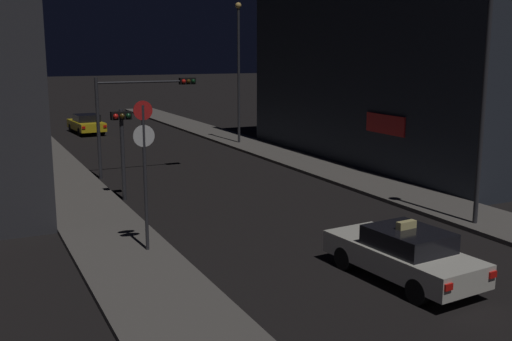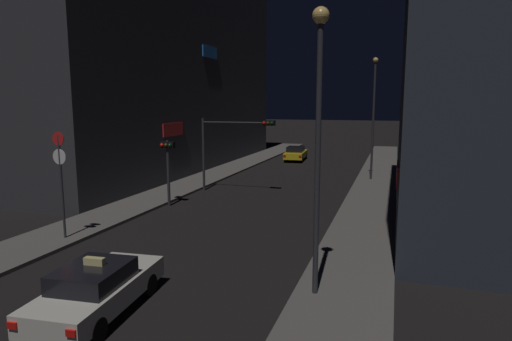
{
  "view_description": "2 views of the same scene",
  "coord_description": "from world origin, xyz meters",
  "px_view_note": "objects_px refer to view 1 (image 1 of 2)",
  "views": [
    {
      "loc": [
        -10.04,
        -3.55,
        5.89
      ],
      "look_at": [
        -1.19,
        14.75,
        1.89
      ],
      "focal_mm": 42.45,
      "sensor_mm": 36.0,
      "label": 1
    },
    {
      "loc": [
        7.44,
        -0.95,
        5.67
      ],
      "look_at": [
        1.26,
        18.17,
        2.56
      ],
      "focal_mm": 30.54,
      "sensor_mm": 36.0,
      "label": 2
    }
  ],
  "objects_px": {
    "sign_pole_left": "(145,161)",
    "far_car": "(86,124)",
    "street_lamp_near_block": "(486,70)",
    "street_lamp_far_block": "(239,63)",
    "traffic_light_left_kerb": "(122,135)",
    "traffic_light_overhead": "(140,103)",
    "taxi": "(403,253)"
  },
  "relations": [
    {
      "from": "taxi",
      "to": "street_lamp_far_block",
      "type": "bearing_deg",
      "value": 76.01
    },
    {
      "from": "taxi",
      "to": "street_lamp_near_block",
      "type": "height_order",
      "value": "street_lamp_near_block"
    },
    {
      "from": "sign_pole_left",
      "to": "far_car",
      "type": "bearing_deg",
      "value": 83.09
    },
    {
      "from": "far_car",
      "to": "traffic_light_left_kerb",
      "type": "relative_size",
      "value": 1.24
    },
    {
      "from": "taxi",
      "to": "street_lamp_far_block",
      "type": "xyz_separation_m",
      "value": [
        5.83,
        23.39,
        4.47
      ]
    },
    {
      "from": "traffic_light_overhead",
      "to": "street_lamp_near_block",
      "type": "height_order",
      "value": "street_lamp_near_block"
    },
    {
      "from": "taxi",
      "to": "far_car",
      "type": "bearing_deg",
      "value": 93.5
    },
    {
      "from": "traffic_light_left_kerb",
      "to": "traffic_light_overhead",
      "type": "bearing_deg",
      "value": 66.8
    },
    {
      "from": "street_lamp_near_block",
      "to": "sign_pole_left",
      "type": "bearing_deg",
      "value": 169.09
    },
    {
      "from": "taxi",
      "to": "traffic_light_overhead",
      "type": "distance_m",
      "value": 16.89
    },
    {
      "from": "taxi",
      "to": "street_lamp_near_block",
      "type": "xyz_separation_m",
      "value": [
        5.41,
        2.83,
        4.59
      ]
    },
    {
      "from": "taxi",
      "to": "traffic_light_left_kerb",
      "type": "xyz_separation_m",
      "value": [
        -4.44,
        11.83,
        1.9
      ]
    },
    {
      "from": "traffic_light_overhead",
      "to": "far_car",
      "type": "bearing_deg",
      "value": 88.56
    },
    {
      "from": "taxi",
      "to": "far_car",
      "type": "xyz_separation_m",
      "value": [
        -2.02,
        33.1,
        -0.0
      ]
    },
    {
      "from": "taxi",
      "to": "traffic_light_left_kerb",
      "type": "relative_size",
      "value": 1.25
    },
    {
      "from": "traffic_light_overhead",
      "to": "traffic_light_left_kerb",
      "type": "distance_m",
      "value": 5.13
    },
    {
      "from": "far_car",
      "to": "traffic_light_overhead",
      "type": "relative_size",
      "value": 0.93
    },
    {
      "from": "taxi",
      "to": "traffic_light_overhead",
      "type": "bearing_deg",
      "value": 98.43
    },
    {
      "from": "far_car",
      "to": "traffic_light_left_kerb",
      "type": "bearing_deg",
      "value": -96.47
    },
    {
      "from": "taxi",
      "to": "sign_pole_left",
      "type": "distance_m",
      "value": 7.62
    },
    {
      "from": "far_car",
      "to": "sign_pole_left",
      "type": "height_order",
      "value": "sign_pole_left"
    },
    {
      "from": "taxi",
      "to": "far_car",
      "type": "relative_size",
      "value": 1.01
    },
    {
      "from": "sign_pole_left",
      "to": "street_lamp_far_block",
      "type": "xyz_separation_m",
      "value": [
        11.27,
        18.46,
        2.41
      ]
    },
    {
      "from": "taxi",
      "to": "sign_pole_left",
      "type": "xyz_separation_m",
      "value": [
        -5.44,
        4.92,
        2.06
      ]
    },
    {
      "from": "traffic_light_left_kerb",
      "to": "street_lamp_far_block",
      "type": "bearing_deg",
      "value": 48.39
    },
    {
      "from": "traffic_light_overhead",
      "to": "sign_pole_left",
      "type": "relative_size",
      "value": 1.12
    },
    {
      "from": "street_lamp_near_block",
      "to": "street_lamp_far_block",
      "type": "bearing_deg",
      "value": 88.83
    },
    {
      "from": "street_lamp_near_block",
      "to": "far_car",
      "type": "bearing_deg",
      "value": 103.8
    },
    {
      "from": "sign_pole_left",
      "to": "street_lamp_near_block",
      "type": "bearing_deg",
      "value": -10.91
    },
    {
      "from": "street_lamp_near_block",
      "to": "street_lamp_far_block",
      "type": "distance_m",
      "value": 20.56
    },
    {
      "from": "sign_pole_left",
      "to": "street_lamp_far_block",
      "type": "relative_size",
      "value": 0.5
    },
    {
      "from": "far_car",
      "to": "traffic_light_overhead",
      "type": "height_order",
      "value": "traffic_light_overhead"
    }
  ]
}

